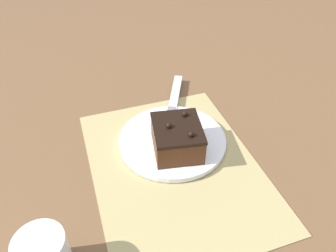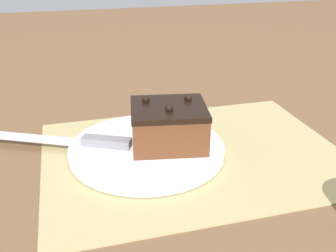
{
  "view_description": "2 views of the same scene",
  "coord_description": "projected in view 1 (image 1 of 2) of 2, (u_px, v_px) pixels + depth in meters",
  "views": [
    {
      "loc": [
        0.44,
        -0.16,
        0.51
      ],
      "look_at": [
        -0.06,
        0.0,
        0.07
      ],
      "focal_mm": 35.0,
      "sensor_mm": 36.0,
      "label": 1
    },
    {
      "loc": [
        -0.18,
        -0.51,
        0.3
      ],
      "look_at": [
        -0.04,
        -0.01,
        0.06
      ],
      "focal_mm": 42.0,
      "sensor_mm": 36.0,
      "label": 2
    }
  ],
  "objects": [
    {
      "name": "chocolate_cake",
      "position": [
        177.0,
        138.0,
        0.69
      ],
      "size": [
        0.13,
        0.12,
        0.07
      ],
      "rotation": [
        0.0,
        0.0,
        -0.17
      ],
      "color": "#512D19",
      "rests_on": "cake_plate"
    },
    {
      "name": "serving_knife",
      "position": [
        172.0,
        109.0,
        0.81
      ],
      "size": [
        0.22,
        0.12,
        0.01
      ],
      "rotation": [
        0.0,
        0.0,
        1.12
      ],
      "color": "slate",
      "rests_on": "cake_plate"
    },
    {
      "name": "ground_plane",
      "position": [
        175.0,
        167.0,
        0.69
      ],
      "size": [
        3.0,
        3.0,
        0.0
      ],
      "primitive_type": "plane",
      "color": "brown"
    },
    {
      "name": "placemat_woven",
      "position": [
        175.0,
        166.0,
        0.69
      ],
      "size": [
        0.46,
        0.34,
        0.0
      ],
      "primitive_type": "cube",
      "color": "tan",
      "rests_on": "ground_plane"
    },
    {
      "name": "cake_plate",
      "position": [
        172.0,
        140.0,
        0.74
      ],
      "size": [
        0.24,
        0.24,
        0.01
      ],
      "color": "white",
      "rests_on": "placemat_woven"
    }
  ]
}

